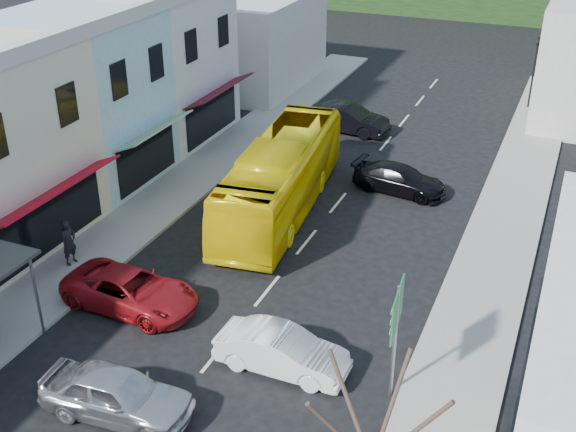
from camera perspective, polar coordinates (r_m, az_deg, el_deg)
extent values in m
plane|color=black|center=(24.30, -5.60, -10.71)|extent=(120.00, 120.00, 0.00)
cube|color=gray|center=(34.91, -8.83, 1.94)|extent=(3.00, 52.00, 0.15)
cube|color=gray|center=(30.55, 16.11, -2.86)|extent=(3.00, 52.00, 0.15)
cube|color=#9D0717|center=(29.10, -17.83, 1.94)|extent=(1.30, 6.80, 0.08)
cube|color=#97B8C2|center=(36.22, -16.17, 8.83)|extent=(7.00, 6.00, 8.00)
cube|color=#195926|center=(34.20, -10.49, 6.68)|extent=(1.30, 5.10, 0.08)
cube|color=beige|center=(41.22, -10.62, 11.67)|extent=(7.00, 7.00, 8.00)
cube|color=#530F1C|center=(39.46, -5.40, 9.86)|extent=(1.30, 5.95, 0.08)
cube|color=#B7B2A8|center=(50.05, -3.42, 13.70)|extent=(8.00, 10.00, 6.00)
imported|color=yellow|center=(32.28, -0.55, 2.97)|extent=(3.84, 11.81, 3.10)
imported|color=#B7B8BD|center=(22.12, -13.36, -13.64)|extent=(4.52, 2.13, 1.40)
imported|color=silver|center=(23.13, -0.49, -10.63)|extent=(4.41, 1.81, 1.40)
imported|color=maroon|center=(26.52, -12.32, -5.78)|extent=(4.68, 2.11, 1.40)
imported|color=black|center=(34.76, 8.82, 2.96)|extent=(4.69, 2.39, 1.40)
imported|color=black|center=(41.90, 4.69, 7.56)|extent=(4.56, 2.23, 1.40)
imported|color=black|center=(29.42, -16.90, -2.14)|extent=(0.46, 0.64, 1.70)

